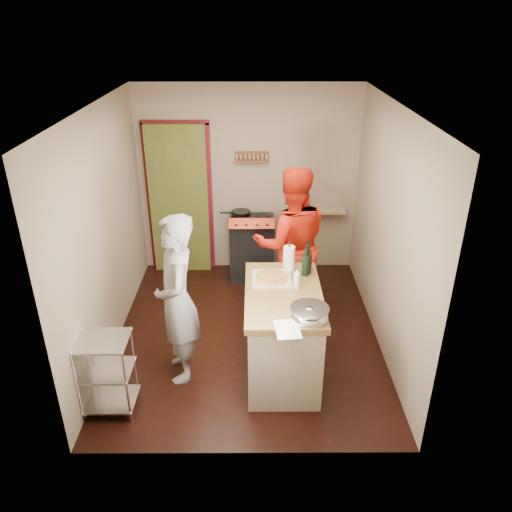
{
  "coord_description": "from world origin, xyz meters",
  "views": [
    {
      "loc": [
        0.08,
        -4.83,
        3.43
      ],
      "look_at": [
        0.1,
        0.0,
        1.02
      ],
      "focal_mm": 35.0,
      "sensor_mm": 36.0,
      "label": 1
    }
  ],
  "objects_px": {
    "stove": "(252,247)",
    "person_stripe": "(177,300)",
    "island": "(283,331)",
    "wire_shelving": "(107,371)",
    "person_red": "(291,244)"
  },
  "relations": [
    {
      "from": "stove",
      "to": "wire_shelving",
      "type": "height_order",
      "value": "stove"
    },
    {
      "from": "wire_shelving",
      "to": "person_red",
      "type": "bearing_deg",
      "value": 43.0
    },
    {
      "from": "wire_shelving",
      "to": "person_red",
      "type": "xyz_separation_m",
      "value": [
        1.8,
        1.67,
        0.5
      ]
    },
    {
      "from": "wire_shelving",
      "to": "island",
      "type": "bearing_deg",
      "value": 18.11
    },
    {
      "from": "island",
      "to": "stove",
      "type": "bearing_deg",
      "value": 98.74
    },
    {
      "from": "wire_shelving",
      "to": "person_stripe",
      "type": "bearing_deg",
      "value": 40.56
    },
    {
      "from": "person_red",
      "to": "wire_shelving",
      "type": "bearing_deg",
      "value": 37.83
    },
    {
      "from": "stove",
      "to": "person_red",
      "type": "distance_m",
      "value": 1.17
    },
    {
      "from": "island",
      "to": "person_red",
      "type": "distance_m",
      "value": 1.23
    },
    {
      "from": "island",
      "to": "person_stripe",
      "type": "xyz_separation_m",
      "value": [
        -1.04,
        -0.02,
        0.38
      ]
    },
    {
      "from": "stove",
      "to": "person_stripe",
      "type": "distance_m",
      "value": 2.26
    },
    {
      "from": "stove",
      "to": "person_stripe",
      "type": "height_order",
      "value": "person_stripe"
    },
    {
      "from": "wire_shelving",
      "to": "person_stripe",
      "type": "height_order",
      "value": "person_stripe"
    },
    {
      "from": "island",
      "to": "person_red",
      "type": "relative_size",
      "value": 0.75
    },
    {
      "from": "stove",
      "to": "person_stripe",
      "type": "bearing_deg",
      "value": -108.87
    }
  ]
}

